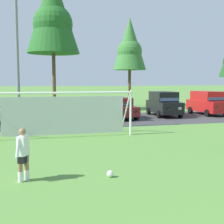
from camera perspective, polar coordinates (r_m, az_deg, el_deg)
ground_plane at (r=16.83m, az=-4.54°, el=-4.63°), size 400.00×400.00×0.00m
parking_lot_strip at (r=23.70m, az=-7.68°, el=-1.62°), size 52.00×8.40×0.01m
soccer_ball at (r=9.76m, az=-0.35°, el=-11.68°), size 0.22×0.22×0.22m
soccer_goal at (r=17.19m, az=-8.97°, el=-0.12°), size 7.46×2.12×2.57m
player_midfield_center at (r=9.61m, az=-16.55°, el=-7.78°), size 0.45×0.67×1.64m
parked_car_slot_left at (r=24.35m, az=-18.94°, el=0.38°), size 2.12×4.24×1.72m
parked_car_slot_center_left at (r=23.93m, az=-10.69°, el=0.50°), size 2.05×4.20×1.72m
parked_car_slot_center at (r=24.03m, az=-4.17°, el=0.61°), size 2.29×4.33×1.72m
parked_car_slot_center_right at (r=24.76m, az=1.48°, el=0.77°), size 2.29×4.33×1.72m
parked_car_slot_right at (r=26.95m, az=9.80°, el=1.61°), size 2.41×4.73×2.16m
parked_car_slot_far_right at (r=29.04m, az=17.70°, el=1.71°), size 2.15×4.60×2.16m
tree_center_back at (r=32.34m, az=-11.19°, el=17.71°), size 5.33×5.33×14.20m
tree_mid_right at (r=37.45m, az=3.39°, el=12.47°), size 4.04×4.04×10.77m
street_lamp at (r=19.18m, az=-17.01°, el=9.16°), size 2.00×0.32×8.21m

